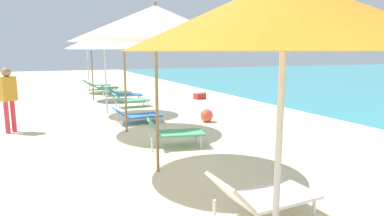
# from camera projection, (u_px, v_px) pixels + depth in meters

# --- Properties ---
(umbrella_second) EXTENTS (2.23, 2.23, 2.54)m
(umbrella_second) POSITION_uv_depth(u_px,v_px,m) (285.00, 15.00, 2.28)
(umbrella_second) COLOR silver
(umbrella_second) RESTS_ON ground
(lounger_second_shoreside) EXTENTS (1.33, 0.65, 0.60)m
(lounger_second_shoreside) POSITION_uv_depth(u_px,v_px,m) (262.00, 195.00, 3.92)
(lounger_second_shoreside) COLOR white
(lounger_second_shoreside) RESTS_ON ground
(umbrella_third) EXTENTS (2.47, 2.47, 2.76)m
(umbrella_third) POSITION_uv_depth(u_px,v_px,m) (155.00, 23.00, 5.17)
(umbrella_third) COLOR olive
(umbrella_third) RESTS_ON ground
(lounger_third_shoreside) EXTENTS (1.29, 0.83, 0.65)m
(lounger_third_shoreside) POSITION_uv_depth(u_px,v_px,m) (173.00, 131.00, 6.96)
(lounger_third_shoreside) COLOR #4CA572
(lounger_third_shoreside) RESTS_ON ground
(umbrella_fourth) EXTENTS (2.57, 2.57, 2.63)m
(umbrella_fourth) POSITION_uv_depth(u_px,v_px,m) (124.00, 38.00, 7.96)
(umbrella_fourth) COLOR olive
(umbrella_fourth) RESTS_ON ground
(lounger_fourth_shoreside) EXTENTS (1.33, 0.68, 0.47)m
(lounger_fourth_shoreside) POSITION_uv_depth(u_px,v_px,m) (137.00, 115.00, 9.34)
(lounger_fourth_shoreside) COLOR blue
(lounger_fourth_shoreside) RESTS_ON ground
(umbrella_fifth) EXTENTS (2.21, 2.21, 2.76)m
(umbrella_fifth) POSITION_uv_depth(u_px,v_px,m) (104.00, 35.00, 10.34)
(umbrella_fifth) COLOR silver
(umbrella_fifth) RESTS_ON ground
(lounger_fifth_shoreside) EXTENTS (1.31, 0.61, 0.54)m
(lounger_fifth_shoreside) POSITION_uv_depth(u_px,v_px,m) (131.00, 100.00, 12.07)
(lounger_fifth_shoreside) COLOR #4CA572
(lounger_fifth_shoreside) RESTS_ON ground
(umbrella_sixth) EXTENTS (1.80, 1.80, 2.45)m
(umbrella_sixth) POSITION_uv_depth(u_px,v_px,m) (91.00, 46.00, 13.54)
(umbrella_sixth) COLOR olive
(umbrella_sixth) RESTS_ON ground
(lounger_sixth_shoreside) EXTENTS (1.29, 0.82, 0.53)m
(lounger_sixth_shoreside) POSITION_uv_depth(u_px,v_px,m) (114.00, 91.00, 15.14)
(lounger_sixth_shoreside) COLOR #4CA572
(lounger_sixth_shoreside) RESTS_ON ground
(lounger_sixth_inland) EXTENTS (1.38, 0.85, 0.52)m
(lounger_sixth_inland) POSITION_uv_depth(u_px,v_px,m) (125.00, 94.00, 13.32)
(lounger_sixth_inland) COLOR blue
(lounger_sixth_inland) RESTS_ON ground
(umbrella_farthest) EXTENTS (2.12, 2.12, 2.67)m
(umbrella_farthest) POSITION_uv_depth(u_px,v_px,m) (87.00, 44.00, 16.28)
(umbrella_farthest) COLOR silver
(umbrella_farthest) RESTS_ON ground
(lounger_farthest_shoreside) EXTENTS (1.53, 0.81, 0.56)m
(lounger_farthest_shoreside) POSITION_uv_depth(u_px,v_px,m) (97.00, 84.00, 17.69)
(lounger_farthest_shoreside) COLOR #4CA572
(lounger_farthest_shoreside) RESTS_ON ground
(lounger_farthest_inland) EXTENTS (1.40, 0.70, 0.54)m
(lounger_farthest_inland) POSITION_uv_depth(u_px,v_px,m) (104.00, 87.00, 16.01)
(lounger_farthest_inland) COLOR #4CA572
(lounger_farthest_inland) RESTS_ON ground
(person_walking_near) EXTENTS (0.42, 0.39, 1.61)m
(person_walking_near) POSITION_uv_depth(u_px,v_px,m) (8.00, 94.00, 8.11)
(person_walking_near) COLOR #D8334C
(person_walking_near) RESTS_ON ground
(beach_ball) EXTENTS (0.37, 0.37, 0.37)m
(beach_ball) POSITION_uv_depth(u_px,v_px,m) (207.00, 116.00, 9.49)
(beach_ball) COLOR #E54C38
(beach_ball) RESTS_ON ground
(cooler_box) EXTENTS (0.52, 0.40, 0.31)m
(cooler_box) POSITION_uv_depth(u_px,v_px,m) (200.00, 95.00, 14.17)
(cooler_box) COLOR red
(cooler_box) RESTS_ON ground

